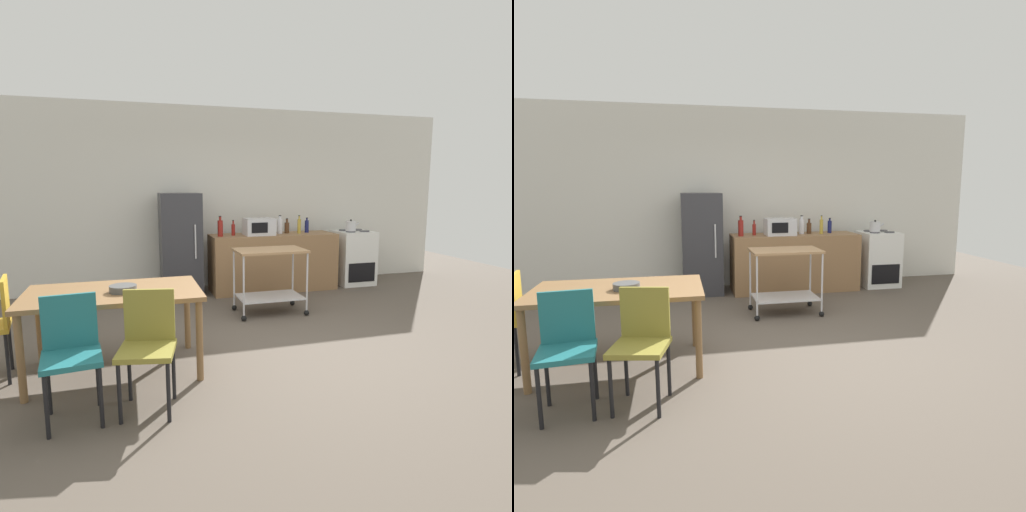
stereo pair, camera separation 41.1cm
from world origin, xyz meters
The scene contains 18 objects.
ground_plane centered at (0.00, 0.00, 0.00)m, with size 12.00×12.00×0.00m, color brown.
back_wall centered at (0.00, 3.20, 1.45)m, with size 8.40×0.12×2.90m, color silver.
kitchen_counter centered at (0.90, 2.60, 0.45)m, with size 2.00×0.64×0.90m, color olive.
dining_table centered at (-1.46, 0.05, 0.67)m, with size 1.50×0.90×0.75m.
chair_teal centered at (-1.74, -0.68, 0.52)m, with size 0.44×0.44×0.89m.
chair_olive centered at (-1.21, -0.69, 0.52)m, with size 0.47×0.47×0.89m.
stove_oven centered at (2.35, 2.62, 0.45)m, with size 0.60×0.61×0.92m.
refrigerator centered at (-0.55, 2.70, 0.78)m, with size 0.60×0.63×1.55m.
kitchen_cart centered at (0.44, 1.37, 0.57)m, with size 0.91×0.57×0.85m.
bottle_wine centered at (0.03, 2.52, 1.03)m, with size 0.08×0.08×0.31m.
bottle_soda centered at (0.25, 2.60, 0.99)m, with size 0.06×0.06×0.24m.
microwave centered at (0.64, 2.53, 1.03)m, with size 0.46×0.35×0.26m.
bottle_sesame_oil centered at (1.02, 2.62, 1.03)m, with size 0.08×0.08×0.29m.
bottle_vinegar centered at (1.15, 2.65, 0.99)m, with size 0.08×0.08×0.24m.
bottle_soy_sauce centered at (1.33, 2.57, 1.02)m, with size 0.06×0.06×0.29m.
bottle_sparkling_water centered at (1.50, 2.66, 1.00)m, with size 0.07×0.07×0.24m.
fruit_bowl centered at (-1.38, -0.02, 0.78)m, with size 0.23×0.23×0.06m, color #4C4C4C.
kettle centered at (2.23, 2.52, 1.00)m, with size 0.24×0.17×0.19m.
Camera 2 is at (-0.92, -3.97, 1.67)m, focal length 30.37 mm.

